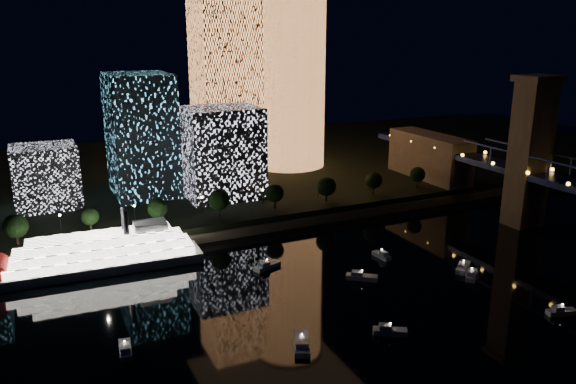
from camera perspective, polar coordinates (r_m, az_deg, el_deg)
name	(u,v)px	position (r m, az deg, el deg)	size (l,w,h in m)	color
ground	(483,336)	(131.88, 19.19, -13.62)	(520.00, 520.00, 0.00)	black
far_bank	(232,168)	(261.07, -5.75, 2.43)	(420.00, 160.00, 5.00)	black
seawall	(309,219)	(192.31, 2.13, -2.76)	(420.00, 6.00, 3.00)	#6B5E4C
tower_cylindrical	(289,68)	(249.36, 0.05, 12.49)	(34.00, 34.00, 86.07)	#FF9951
tower_rectangular	(226,83)	(236.00, -6.36, 10.97)	(23.93, 23.93, 76.15)	#FF9951
midrise_blocks	(113,152)	(205.92, -17.32, 3.87)	(110.09, 42.07, 44.12)	white
riverboat	(93,255)	(163.15, -19.23, -6.07)	(58.01, 15.03, 17.31)	silver
motorboats	(410,313)	(135.04, 12.32, -11.93)	(134.23, 86.07, 2.78)	silver
esplanade_trees	(220,200)	(183.98, -6.88, -0.81)	(165.97, 6.96, 8.98)	black
street_lamps	(202,201)	(188.61, -8.76, -0.92)	(132.70, 0.70, 5.65)	black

